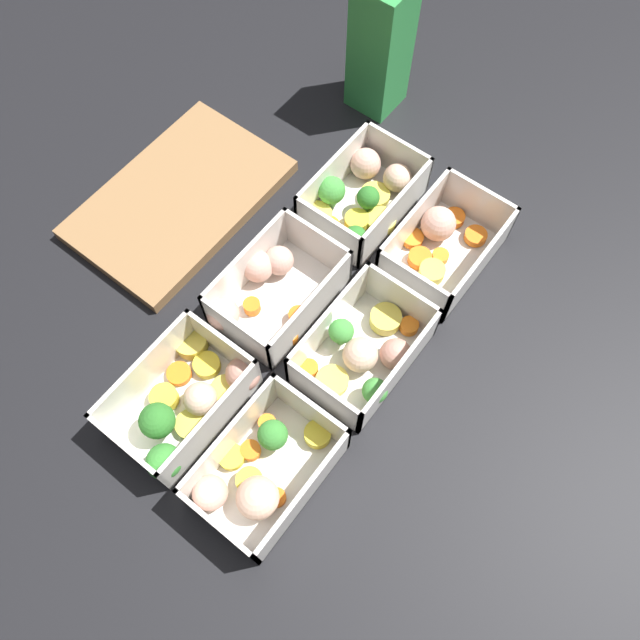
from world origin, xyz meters
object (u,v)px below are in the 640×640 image
at_px(container_near_left, 259,473).
at_px(container_near_right, 441,243).
at_px(container_far_right, 362,196).
at_px(container_far_left, 188,402).
at_px(container_far_center, 268,288).
at_px(juice_carton, 381,46).
at_px(container_near_center, 366,351).

bearing_deg(container_near_left, container_near_right, 0.63).
relative_size(container_near_right, container_far_right, 0.99).
relative_size(container_far_left, container_far_center, 0.99).
distance_m(container_far_left, juice_carton, 0.53).
height_order(container_far_left, container_far_center, same).
height_order(container_near_center, container_far_left, same).
distance_m(container_far_left, container_far_center, 0.17).
xyz_separation_m(container_near_left, container_far_center, (0.18, 0.13, -0.00)).
xyz_separation_m(container_near_center, juice_carton, (0.34, 0.23, 0.07)).
relative_size(container_far_center, juice_carton, 0.84).
height_order(container_near_left, container_far_left, same).
bearing_deg(juice_carton, container_near_center, -146.36).
bearing_deg(container_near_right, container_near_left, -179.37).
height_order(container_near_right, container_far_left, same).
distance_m(container_near_left, container_far_left, 0.11).
height_order(container_near_center, juice_carton, juice_carton).
xyz_separation_m(container_far_left, juice_carton, (0.51, 0.11, 0.07)).
bearing_deg(container_far_left, container_near_right, -17.56).
xyz_separation_m(container_near_left, juice_carton, (0.53, 0.22, 0.07)).
height_order(container_near_center, container_near_right, same).
bearing_deg(container_near_center, container_near_right, 3.77).
distance_m(container_near_right, juice_carton, 0.28).
bearing_deg(container_far_center, container_near_right, -35.52).
height_order(container_near_right, container_far_center, same).
bearing_deg(container_far_center, container_far_right, -3.03).
bearing_deg(container_near_left, container_near_center, -2.43).
height_order(container_far_center, juice_carton, juice_carton).
bearing_deg(container_far_left, container_near_center, -35.56).
height_order(container_near_left, juice_carton, juice_carton).
relative_size(container_near_center, container_far_right, 0.98).
distance_m(container_far_right, juice_carton, 0.21).
bearing_deg(container_far_right, container_far_center, 176.97).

